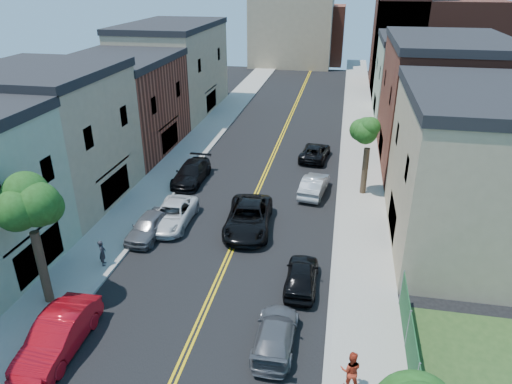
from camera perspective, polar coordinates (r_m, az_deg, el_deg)
The scene contains 26 objects.
sidewalk_left at distance 47.40m, azimuth -6.83°, elevation 6.49°, with size 3.20×100.00×0.15m, color gray.
sidewalk_right at distance 45.37m, azimuth 12.68°, elevation 5.18°, with size 3.20×100.00×0.15m, color gray.
curb_left at distance 46.92m, azimuth -4.78°, elevation 6.39°, with size 0.30×100.00×0.15m, color gray.
curb_right at distance 45.33m, azimuth 10.47°, elevation 5.36°, with size 0.30×100.00×0.15m, color gray.
bldg_left_tan_near at distance 35.80m, azimuth -23.85°, elevation 5.71°, with size 9.00×10.00×9.00m, color #998466.
bldg_left_brick at distance 44.98m, azimuth -16.17°, elevation 9.88°, with size 9.00×12.00×8.00m, color brown.
bldg_left_tan_far at distance 57.34m, azimuth -10.08°, elevation 14.41°, with size 9.00×16.00×9.50m, color #998466.
bldg_right_tan at distance 29.90m, azimuth 25.61°, elevation 1.73°, with size 9.00×12.00×9.00m, color #998466.
bldg_right_brick at distance 42.76m, azimuth 21.63°, elevation 9.73°, with size 9.00×14.00×10.00m, color brown.
bldg_right_palegrn at distance 56.40m, azimuth 19.27°, elevation 12.72°, with size 9.00×12.00×8.50m, color gray.
church at distance 71.02m, azimuth 20.09°, elevation 17.42°, with size 16.20×14.20×22.60m.
backdrop_left at distance 85.81m, azimuth 4.31°, elevation 19.06°, with size 14.00×8.00×12.00m, color #998466.
backdrop_center at distance 89.52m, azimuth 7.29°, elevation 18.55°, with size 10.00×8.00×10.00m, color brown.
tree_left_mid at distance 23.36m, azimuth -26.56°, elevation 0.84°, with size 5.20×5.20×9.29m.
tree_right_far at distance 34.13m, azimuth 13.83°, elevation 8.50°, with size 4.40×4.40×8.03m.
red_sedan at distance 22.98m, azimuth -23.04°, elevation -15.81°, with size 1.78×5.09×1.68m, color red.
white_pickup at distance 31.30m, azimuth -10.18°, elevation -2.71°, with size 2.37×5.13×1.43m, color silver.
grey_car_left at distance 30.19m, azimuth -12.99°, elevation -4.07°, with size 1.72×4.26×1.45m, color #55575C.
black_car_left at distance 37.43m, azimuth -7.91°, elevation 2.36°, with size 2.15×5.29×1.54m, color black.
grey_car_right at distance 21.65m, azimuth 2.40°, elevation -16.98°, with size 1.80×4.42×1.28m, color #525359.
black_car_right at distance 25.08m, azimuth 5.59°, elevation -10.13°, with size 1.68×4.17×1.42m, color black.
silver_car_right at distance 35.23m, azimuth 7.13°, elevation 0.86°, with size 1.58×4.52×1.49m, color #A5A8AD.
dark_car_right_far at distance 42.11m, azimuth 7.23°, elevation 4.90°, with size 2.23×4.84×1.34m, color black.
black_suv_lane at distance 30.15m, azimuth -0.93°, elevation -3.15°, with size 2.79×6.06×1.68m, color black.
pedestrian_left at distance 27.77m, azimuth -18.28°, elevation -7.07°, with size 0.57×0.37×1.56m, color #23232A.
pedestrian_right at distance 19.99m, azimuth 11.52°, elevation -20.56°, with size 0.84×0.66×1.73m, color #AB2F1A.
Camera 1 is at (5.95, -2.74, 15.19)m, focal length 32.70 mm.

